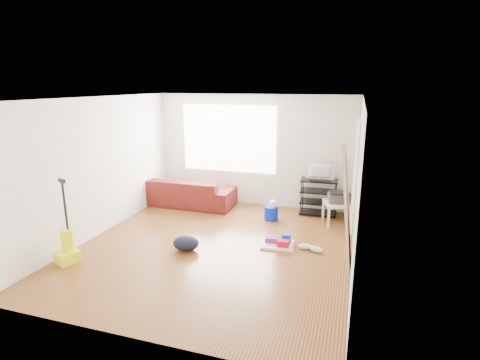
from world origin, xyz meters
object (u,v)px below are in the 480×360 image
(tv_stand, at_px, (318,197))
(vacuum, at_px, (67,247))
(sofa, at_px, (188,205))
(backpack, at_px, (186,250))
(bucket, at_px, (271,220))
(side_table, at_px, (339,206))
(cleaning_tray, at_px, (279,242))

(tv_stand, height_order, vacuum, vacuum)
(sofa, xyz_separation_m, vacuum, (-0.58, -3.15, 0.25))
(backpack, relative_size, vacuum, 0.33)
(bucket, bearing_deg, sofa, 169.79)
(sofa, relative_size, bucket, 7.47)
(side_table, relative_size, cleaning_tray, 1.17)
(bucket, height_order, backpack, bucket)
(tv_stand, height_order, cleaning_tray, tv_stand)
(sofa, bearing_deg, cleaning_tray, 147.31)
(sofa, height_order, cleaning_tray, sofa)
(bucket, distance_m, cleaning_tray, 1.28)
(side_table, bearing_deg, vacuum, -142.97)
(tv_stand, distance_m, vacuum, 4.90)
(cleaning_tray, bearing_deg, side_table, 57.15)
(backpack, bearing_deg, bucket, 57.51)
(vacuum, bearing_deg, cleaning_tray, 49.17)
(bucket, xyz_separation_m, vacuum, (-2.63, -2.78, 0.25))
(sofa, height_order, side_table, side_table)
(tv_stand, bearing_deg, backpack, -129.18)
(sofa, xyz_separation_m, side_table, (3.37, -0.17, 0.37))
(side_table, distance_m, vacuum, 4.95)
(tv_stand, xyz_separation_m, cleaning_tray, (-0.47, -1.85, -0.33))
(bucket, relative_size, vacuum, 0.22)
(sofa, distance_m, side_table, 3.40)
(side_table, bearing_deg, backpack, -139.17)
(cleaning_tray, distance_m, backpack, 1.59)
(bucket, distance_m, backpack, 2.12)
(tv_stand, distance_m, bucket, 1.15)
(tv_stand, height_order, side_table, tv_stand)
(cleaning_tray, relative_size, vacuum, 0.43)
(side_table, bearing_deg, cleaning_tray, -122.85)
(tv_stand, bearing_deg, sofa, -176.19)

